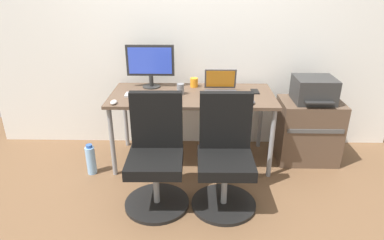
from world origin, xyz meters
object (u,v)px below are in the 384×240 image
office_chair_right (225,158)px  printer (314,90)px  coffee_mug (194,82)px  side_cabinet (308,131)px  water_bottle_on_floor (91,160)px  office_chair_left (156,157)px  open_laptop (221,88)px  desktop_monitor (150,63)px

office_chair_right → printer: 1.22m
office_chair_right → printer: size_ratio=2.35×
coffee_mug → side_cabinet: bearing=-9.0°
printer → water_bottle_on_floor: bearing=-171.2°
office_chair_left → office_chair_right: bearing=0.0°
printer → coffee_mug: size_ratio=4.35×
printer → coffee_mug: 1.18m
office_chair_right → coffee_mug: bearing=105.8°
coffee_mug → office_chair_left: bearing=-107.5°
open_laptop → coffee_mug: size_ratio=3.37×
side_cabinet → office_chair_right: bearing=-140.3°
office_chair_left → water_bottle_on_floor: office_chair_left is taller
office_chair_left → desktop_monitor: desktop_monitor is taller
side_cabinet → desktop_monitor: 1.74m
printer → desktop_monitor: bearing=174.0°
office_chair_right → side_cabinet: office_chair_right is taller
office_chair_left → side_cabinet: bearing=27.2°
water_bottle_on_floor → desktop_monitor: size_ratio=0.65×
office_chair_left → printer: (1.46, 0.75, 0.34)m
printer → water_bottle_on_floor: printer is taller
open_laptop → coffee_mug: bearing=143.2°
desktop_monitor → coffee_mug: bearing=2.3°
desktop_monitor → coffee_mug: (0.44, 0.02, -0.20)m
desktop_monitor → coffee_mug: 0.48m
side_cabinet → water_bottle_on_floor: 2.19m
desktop_monitor → open_laptop: (0.70, -0.18, -0.20)m
office_chair_right → printer: bearing=39.7°
side_cabinet → water_bottle_on_floor: (-2.15, -0.34, -0.17)m
water_bottle_on_floor → desktop_monitor: bearing=42.5°
office_chair_left → office_chair_right: (0.56, 0.00, 0.00)m
printer → coffee_mug: bearing=171.0°
office_chair_right → open_laptop: 0.82m
office_chair_left → printer: bearing=27.1°
side_cabinet → desktop_monitor: (-1.61, 0.17, 0.65)m
water_bottle_on_floor → desktop_monitor: (0.55, 0.50, 0.83)m
office_chair_right → water_bottle_on_floor: 1.35m
side_cabinet → printer: (0.00, -0.00, 0.44)m
side_cabinet → coffee_mug: (-1.17, 0.18, 0.45)m
printer → office_chair_right: bearing=-140.3°
printer → open_laptop: open_laptop is taller
desktop_monitor → water_bottle_on_floor: bearing=-137.5°
open_laptop → office_chair_left: bearing=-126.9°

